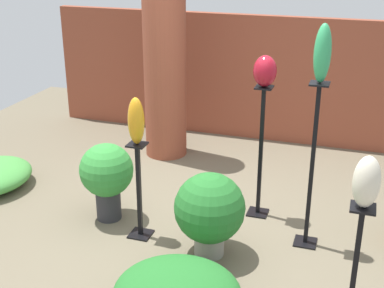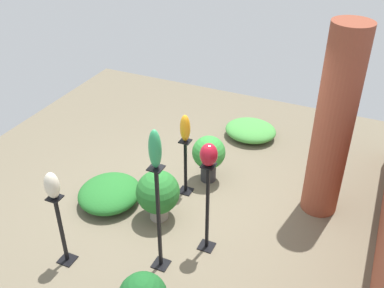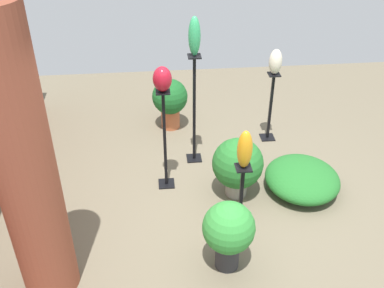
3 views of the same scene
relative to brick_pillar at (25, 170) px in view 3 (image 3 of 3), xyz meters
The scene contains 14 objects.
ground_plane 2.39m from the brick_pillar, 62.78° to the right, with size 8.00×8.00×0.00m, color #6B604C.
brick_pillar is the anchor object (origin of this frame).
pedestal_ruby 2.01m from the brick_pillar, 39.60° to the right, with size 0.20×0.20×1.32m.
pedestal_jade 2.60m from the brick_pillar, 39.10° to the right, with size 0.20×0.20×1.50m.
pedestal_amber 2.21m from the brick_pillar, 76.13° to the right, with size 0.20×0.20×0.92m.
pedestal_ivory 3.72m from the brick_pillar, 48.78° to the right, with size 0.20×0.20×1.02m.
art_vase_ruby 1.85m from the brick_pillar, 39.60° to the right, with size 0.21×0.21×0.29m, color maroon.
art_vase_jade 2.54m from the brick_pillar, 39.10° to the right, with size 0.14×0.14×0.48m, color #2D9356.
art_vase_amber 2.00m from the brick_pillar, 76.13° to the right, with size 0.14×0.15×0.42m, color orange.
art_vase_ivory 3.61m from the brick_pillar, 48.78° to the right, with size 0.17×0.18×0.35m, color beige.
potted_plant_mid_right 1.95m from the brick_pillar, 88.22° to the right, with size 0.52×0.52×0.78m.
potted_plant_mid_left 2.52m from the brick_pillar, 59.99° to the right, with size 0.61×0.61×0.76m.
potted_plant_walkway_edge 3.25m from the brick_pillar, 24.93° to the right, with size 0.52×0.52×0.77m.
foliage_bed_west 3.30m from the brick_pillar, 67.66° to the right, with size 0.96×0.91×0.33m, color #236B28.
Camera 3 is at (-3.94, 0.67, 3.56)m, focal length 42.00 mm.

